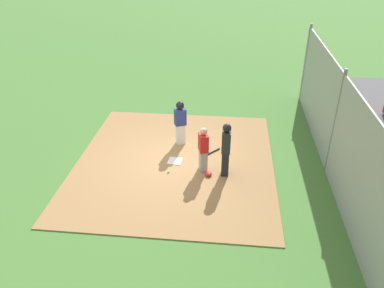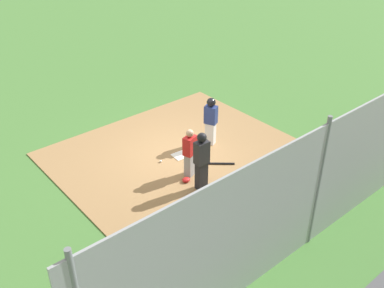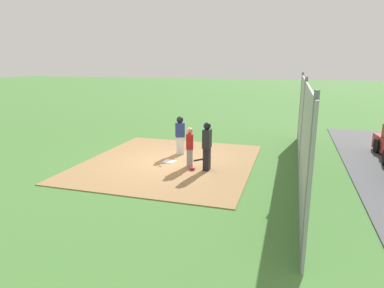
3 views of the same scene
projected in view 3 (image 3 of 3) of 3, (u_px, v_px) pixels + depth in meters
ground_plane at (169, 162)px, 13.06m from camera, size 140.00×140.00×0.00m
dirt_infield at (169, 162)px, 13.06m from camera, size 7.20×6.40×0.03m
home_plate at (169, 161)px, 13.05m from camera, size 0.48×0.48×0.02m
catcher at (190, 147)px, 12.23m from camera, size 0.44×0.36×1.48m
umpire at (207, 145)px, 11.83m from camera, size 0.38×0.26×1.75m
runner at (180, 133)px, 13.97m from camera, size 0.39×0.45×1.61m
baseball_bat at (202, 159)px, 13.32m from camera, size 0.65×0.57×0.06m
catcher_mask at (192, 168)px, 12.05m from camera, size 0.24×0.20×0.12m
baseball at (160, 166)px, 12.44m from camera, size 0.07×0.07×0.07m
backstop_fence at (303, 129)px, 11.32m from camera, size 12.00×0.10×3.35m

